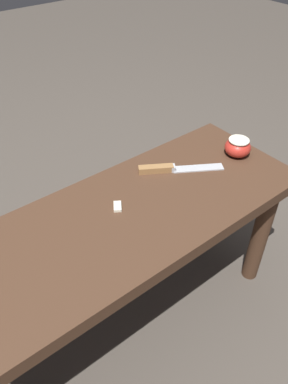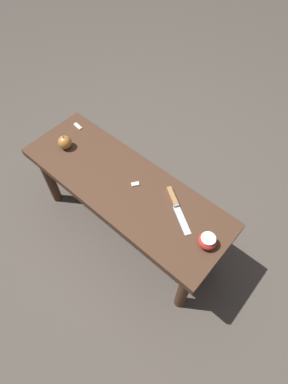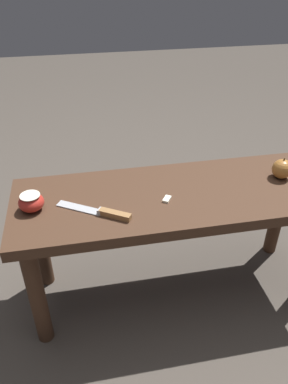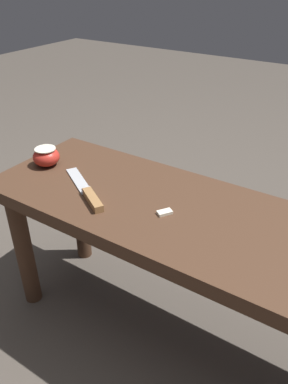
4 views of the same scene
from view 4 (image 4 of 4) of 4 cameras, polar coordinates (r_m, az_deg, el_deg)
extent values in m
plane|color=#4C443D|center=(1.30, 5.21, -20.89)|extent=(8.00, 8.00, 0.00)
cube|color=#472D1E|center=(0.97, 6.52, -4.07)|extent=(1.15, 0.40, 0.04)
cylinder|color=#472D1E|center=(1.31, -17.84, -8.37)|extent=(0.06, 0.06, 0.44)
cylinder|color=#472D1E|center=(1.45, -9.69, -2.65)|extent=(0.06, 0.06, 0.44)
cube|color=#B7BABF|center=(1.11, -9.94, 1.78)|extent=(0.15, 0.11, 0.00)
cube|color=#B7BABF|center=(1.04, -8.74, 0.19)|extent=(0.02, 0.03, 0.02)
cube|color=#9E7042|center=(1.00, -7.81, -1.19)|extent=(0.10, 0.08, 0.02)
ellipsoid|color=red|center=(1.21, -14.67, 5.22)|extent=(0.08, 0.08, 0.06)
cylinder|color=white|center=(1.20, -14.84, 6.37)|extent=(0.06, 0.06, 0.00)
cube|color=white|center=(0.95, 3.16, -3.11)|extent=(0.04, 0.04, 0.01)
camera|label=1|loc=(1.32, 40.70, 31.49)|focal=35.00mm
camera|label=2|loc=(1.76, -6.44, 53.31)|focal=28.00mm
camera|label=3|loc=(0.75, -92.03, 15.88)|focal=35.00mm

